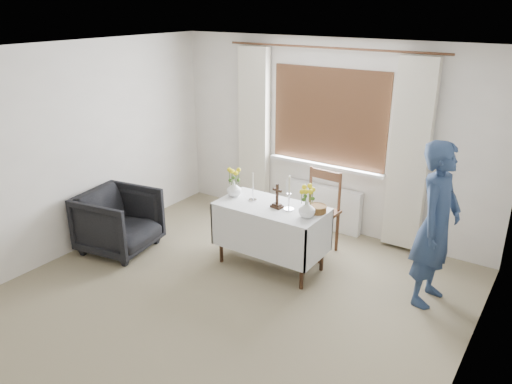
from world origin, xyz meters
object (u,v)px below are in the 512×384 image
(wooden_cross, at_px, (277,196))
(flower_vase_left, at_px, (234,189))
(person, at_px, (436,225))
(flower_vase_right, at_px, (307,209))
(altar_table, at_px, (271,236))
(wooden_chair, at_px, (315,214))
(armchair, at_px, (119,221))

(wooden_cross, xyz_separation_m, flower_vase_left, (-0.60, 0.02, -0.05))
(person, distance_m, flower_vase_right, 1.30)
(altar_table, height_order, flower_vase_left, flower_vase_left)
(altar_table, xyz_separation_m, wooden_chair, (0.26, 0.59, 0.13))
(altar_table, relative_size, wooden_chair, 1.22)
(altar_table, height_order, flower_vase_right, flower_vase_right)
(wooden_cross, xyz_separation_m, flower_vase_right, (0.40, -0.05, -0.05))
(armchair, xyz_separation_m, wooden_cross, (1.85, 0.68, 0.52))
(altar_table, distance_m, armchair, 1.90)
(wooden_chair, bearing_deg, person, -7.41)
(armchair, bearing_deg, flower_vase_right, -83.39)
(person, height_order, wooden_cross, person)
(flower_vase_right, bearing_deg, armchair, -164.35)
(armchair, relative_size, wooden_cross, 3.02)
(wooden_chair, xyz_separation_m, flower_vase_right, (0.22, -0.65, 0.35))
(wooden_chair, distance_m, armchair, 2.40)
(armchair, relative_size, flower_vase_left, 4.68)
(wooden_chair, bearing_deg, flower_vase_left, -140.23)
(altar_table, relative_size, flower_vase_left, 6.92)
(wooden_cross, height_order, flower_vase_left, wooden_cross)
(wooden_chair, xyz_separation_m, flower_vase_left, (-0.78, -0.58, 0.34))
(altar_table, bearing_deg, wooden_cross, -4.90)
(person, xyz_separation_m, flower_vase_right, (-1.25, -0.37, 0.00))
(wooden_chair, bearing_deg, flower_vase_right, -68.03)
(flower_vase_left, bearing_deg, flower_vase_right, -3.92)
(wooden_chair, distance_m, wooden_cross, 0.74)
(person, xyz_separation_m, wooden_cross, (-1.64, -0.32, 0.05))
(wooden_chair, bearing_deg, altar_table, -110.20)
(wooden_cross, relative_size, flower_vase_left, 1.55)
(altar_table, bearing_deg, person, 10.32)
(wooden_chair, relative_size, flower_vase_left, 5.69)
(altar_table, relative_size, flower_vase_right, 6.63)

